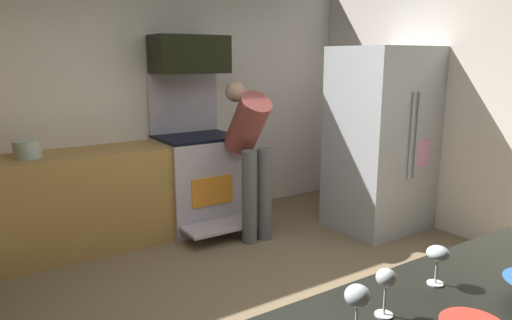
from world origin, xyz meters
name	(u,v)px	position (x,y,z in m)	size (l,w,h in m)	color
wall_back	(135,100)	(0.00, 2.34, 1.30)	(5.20, 0.12, 2.60)	silver
wall_right	(505,106)	(2.54, 0.00, 1.30)	(0.12, 4.80, 2.60)	silver
lower_cabinet_run	(54,206)	(-0.90, 1.98, 0.45)	(2.40, 0.60, 0.90)	#B48342
oven_range	(197,177)	(0.48, 1.97, 0.51)	(0.76, 0.97, 1.56)	#BEB0BA
microwave	(190,54)	(0.48, 2.06, 1.75)	(0.74, 0.38, 0.37)	black
refrigerator	(381,139)	(2.03, 0.94, 0.91)	(0.90, 0.80, 1.82)	#B2B5BB
person_cook	(250,148)	(0.76, 1.40, 0.88)	(0.31, 0.60, 1.49)	#5E5E5E
wine_glass_near	(386,281)	(-0.46, -1.33, 1.02)	(0.07, 0.07, 0.16)	silver
wine_glass_mid	(438,255)	(-0.13, -1.28, 1.02)	(0.08, 0.08, 0.15)	silver
wine_glass_far	(357,298)	(-0.61, -1.35, 1.02)	(0.08, 0.08, 0.16)	silver
stock_pot	(27,149)	(-1.07, 1.98, 0.97)	(0.22, 0.22, 0.15)	#B5C2B7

